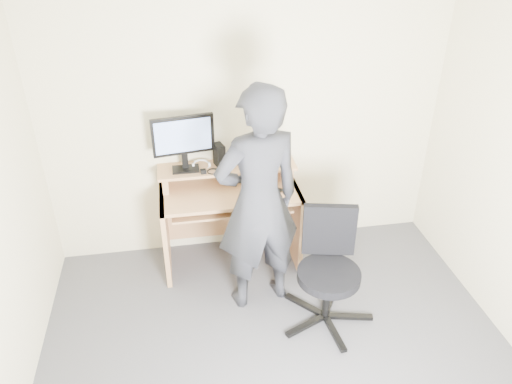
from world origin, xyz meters
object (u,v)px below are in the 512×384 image
object	(u,v)px
desk	(229,205)
office_chair	(329,264)
person	(258,202)
monitor	(183,139)

from	to	relation	value
desk	office_chair	xyz separation A→B (m)	(0.65, -0.90, -0.04)
desk	office_chair	size ratio (longest dim) A/B	1.30
person	monitor	bearing A→B (deg)	-65.51
monitor	office_chair	bearing A→B (deg)	-51.94
monitor	person	distance (m)	0.88
monitor	office_chair	distance (m)	1.56
office_chair	person	world-z (taller)	person
desk	person	distance (m)	0.75
monitor	person	xyz separation A→B (m)	(0.51, -0.67, -0.27)
desk	monitor	distance (m)	0.75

